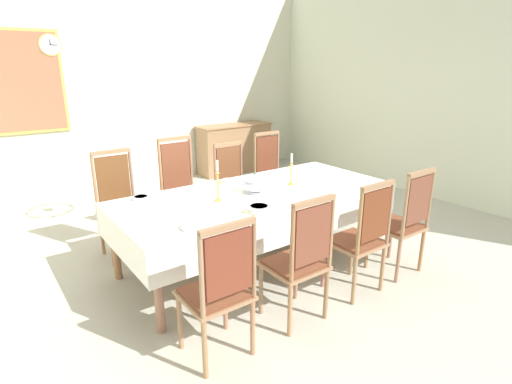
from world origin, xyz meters
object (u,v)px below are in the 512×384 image
object	(u,v)px
candlestick_west	(218,185)
sideboard	(235,148)
chair_south_a	(219,288)
bowl_far_right	(141,198)
mounted_clock	(50,45)
framed_painting	(11,83)
dining_table	(257,199)
chair_south_c	(361,236)
candlestick_east	(291,172)
chair_north_c	(234,184)
soup_tureen	(255,183)
chair_south_b	(300,258)
spoon_secondary	(245,212)
spoon_primary	(220,182)
bowl_far_left	(194,226)
bowl_near_left	(229,180)
chair_south_d	(403,220)
bowl_near_right	(259,208)
chair_north_d	(272,174)
chair_north_a	(120,204)
chair_north_b	(182,190)

from	to	relation	value
candlestick_west	sideboard	world-z (taller)	candlestick_west
chair_south_a	bowl_far_right	bearing A→B (deg)	88.47
mounted_clock	framed_painting	bearing A→B (deg)	179.06
dining_table	framed_painting	bearing A→B (deg)	114.78
mounted_clock	sideboard	bearing A→B (deg)	-4.83
chair_south_c	candlestick_east	world-z (taller)	candlestick_east
candlestick_east	chair_south_a	bearing A→B (deg)	-146.08
chair_north_c	bowl_far_right	size ratio (longest dim) A/B	7.26
chair_north_c	soup_tureen	size ratio (longest dim) A/B	4.06
chair_south_b	spoon_secondary	xyz separation A→B (m)	(-0.09, 0.61, 0.21)
chair_south_b	spoon_primary	distance (m)	1.55
dining_table	sideboard	bearing A→B (deg)	60.22
candlestick_west	spoon_secondary	xyz separation A→B (m)	(0.03, -0.40, -0.15)
candlestick_east	bowl_far_left	bearing A→B (deg)	-161.92
bowl_near_left	chair_south_a	bearing A→B (deg)	-124.57
chair_south_d	bowl_far_right	distance (m)	2.50
chair_north_c	bowl_near_left	size ratio (longest dim) A/B	7.36
chair_south_a	spoon_secondary	xyz separation A→B (m)	(0.63, 0.61, 0.22)
bowl_near_left	bowl_near_right	distance (m)	0.95
soup_tureen	spoon_secondary	distance (m)	0.57
dining_table	chair_south_a	world-z (taller)	chair_south_a
spoon_primary	spoon_secondary	bearing A→B (deg)	-100.07
mounted_clock	dining_table	bearing A→B (deg)	-73.17
chair_north_d	candlestick_east	xyz separation A→B (m)	(-0.55, -1.01, 0.33)
chair_south_b	candlestick_west	size ratio (longest dim) A/B	2.74
bowl_near_right	soup_tureen	bearing A→B (deg)	57.72
chair_south_c	chair_south_d	size ratio (longest dim) A/B	0.99
bowl_far_right	mounted_clock	bearing A→B (deg)	90.69
chair_north_a	chair_north_b	size ratio (longest dim) A/B	0.95
dining_table	candlestick_west	distance (m)	0.50
bowl_far_right	sideboard	bearing A→B (deg)	44.04
chair_south_d	bowl_near_left	world-z (taller)	chair_south_d
bowl_far_right	spoon_primary	world-z (taller)	bowl_far_right
chair_north_b	chair_south_c	bearing A→B (deg)	109.46
chair_south_a	chair_south_b	distance (m)	0.72
soup_tureen	bowl_far_right	size ratio (longest dim) A/B	1.79
bowl_near_left	mounted_clock	distance (m)	3.48
dining_table	framed_painting	xyz separation A→B (m)	(-1.61, 3.48, 1.05)
chair_north_a	candlestick_west	size ratio (longest dim) A/B	2.90
bowl_near_right	sideboard	xyz separation A→B (m)	(2.14, 3.65, -0.33)
chair_north_d	chair_south_b	bearing A→B (deg)	56.67
soup_tureen	bowl_far_right	world-z (taller)	soup_tureen
chair_north_d	candlestick_west	xyz separation A→B (m)	(-1.44, -1.01, 0.35)
candlestick_east	sideboard	distance (m)	3.54
dining_table	spoon_secondary	bearing A→B (deg)	-136.28
chair_north_a	bowl_near_left	world-z (taller)	chair_north_a
spoon_secondary	chair_south_d	bearing A→B (deg)	-34.26
candlestick_west	spoon_secondary	bearing A→B (deg)	-86.29
chair_south_a	mounted_clock	bearing A→B (deg)	89.96
chair_north_b	chair_north_c	bearing A→B (deg)	179.28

